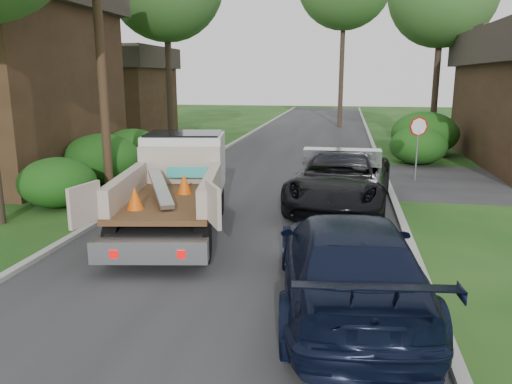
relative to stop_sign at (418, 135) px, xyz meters
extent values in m
plane|color=#144012|center=(-5.20, -9.00, -1.78)|extent=(120.00, 120.00, 0.00)
cube|color=#28282B|center=(-5.20, 1.00, -1.77)|extent=(8.00, 90.00, 0.02)
cube|color=#9E9E99|center=(-9.30, 1.00, -1.72)|extent=(0.20, 90.00, 0.12)
cube|color=#9E9E99|center=(-1.10, 1.00, -1.72)|extent=(0.20, 90.00, 0.12)
cylinder|color=slate|center=(0.00, 0.00, -0.78)|extent=(0.06, 0.06, 2.00)
cylinder|color=#B20A0A|center=(0.00, 0.00, 0.32)|extent=(0.71, 0.32, 0.76)
cylinder|color=#382619|center=(-10.70, -4.00, 3.22)|extent=(0.30, 0.30, 10.00)
cube|color=#352315|center=(-18.70, 13.00, 0.47)|extent=(7.00, 7.00, 4.50)
cube|color=#332B26|center=(-18.70, 13.00, 3.42)|extent=(7.56, 7.56, 1.40)
cube|color=#332B26|center=(-18.70, 13.00, 4.12)|extent=(1.05, 7.56, 0.20)
ellipsoid|color=#18410F|center=(-11.40, -6.00, -1.01)|extent=(2.34, 2.34, 1.53)
ellipsoid|color=#18410F|center=(-11.70, -2.50, -0.84)|extent=(2.86, 2.86, 1.87)
ellipsoid|color=#18410F|center=(-12.00, 1.00, -0.93)|extent=(2.60, 2.60, 1.70)
ellipsoid|color=#18410F|center=(0.60, 4.00, -0.93)|extent=(2.60, 2.60, 1.70)
ellipsoid|color=#18410F|center=(1.30, 7.00, -0.67)|extent=(3.38, 3.38, 2.21)
cylinder|color=#2D2119|center=(-12.70, 8.00, 2.72)|extent=(0.36, 0.36, 9.00)
cylinder|color=#2D2119|center=(2.30, 11.00, 2.47)|extent=(0.36, 0.36, 8.50)
cylinder|color=#2D2119|center=(-19.20, 4.00, 2.72)|extent=(0.36, 0.36, 9.00)
cylinder|color=#2D2119|center=(-3.20, 21.00, 3.72)|extent=(0.36, 0.36, 11.00)
cylinder|color=black|center=(-8.22, -6.36, -1.32)|extent=(0.45, 0.95, 0.91)
cylinder|color=black|center=(-6.31, -6.03, -1.32)|extent=(0.45, 0.95, 0.91)
cylinder|color=black|center=(-7.56, -10.17, -1.32)|extent=(0.45, 0.95, 0.91)
cylinder|color=black|center=(-5.66, -9.84, -1.32)|extent=(0.45, 0.95, 0.91)
cube|color=black|center=(-6.96, -8.00, -1.15)|extent=(3.00, 6.15, 0.24)
cube|color=silver|center=(-7.32, -5.90, -0.25)|extent=(2.51, 2.18, 1.57)
cube|color=black|center=(-7.32, -5.90, 0.31)|extent=(2.34, 2.00, 0.56)
cube|color=#472D19|center=(-6.83, -8.70, -0.76)|extent=(2.82, 3.98, 0.12)
cube|color=beige|center=(-7.14, -6.90, -0.20)|extent=(2.22, 0.48, 1.02)
cube|color=beige|center=(-7.84, -8.87, -0.41)|extent=(0.83, 3.45, 0.61)
cube|color=beige|center=(-5.83, -8.53, -0.41)|extent=(0.83, 3.45, 0.61)
cube|color=silver|center=(-6.47, -10.85, -1.22)|extent=(2.36, 0.74, 0.46)
cube|color=#B20505|center=(-7.09, -11.15, -1.22)|extent=(0.17, 0.07, 0.16)
cube|color=#B20505|center=(-5.78, -10.92, -1.22)|extent=(0.17, 0.07, 0.16)
cube|color=beige|center=(-7.74, -10.92, -0.30)|extent=(0.24, 0.91, 0.81)
cube|color=beige|center=(-5.24, -10.49, -0.30)|extent=(0.52, 0.83, 0.81)
cube|color=silver|center=(-7.05, -8.64, -0.42)|extent=(1.49, 2.47, 0.47)
cone|color=#F2590A|center=(-7.23, -9.70, -0.45)|extent=(0.42, 0.42, 0.51)
cone|color=#F2590A|center=(-6.64, -8.05, -0.45)|extent=(0.42, 0.42, 0.51)
cube|color=#148C84|center=(-6.85, -7.11, -0.34)|extent=(1.12, 0.29, 0.29)
imported|color=black|center=(-2.80, -4.42, -0.93)|extent=(3.41, 6.34, 1.69)
imported|color=black|center=(-2.60, -11.50, -0.94)|extent=(2.93, 5.95, 1.66)
camera|label=1|loc=(-2.74, -19.70, 2.15)|focal=35.00mm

